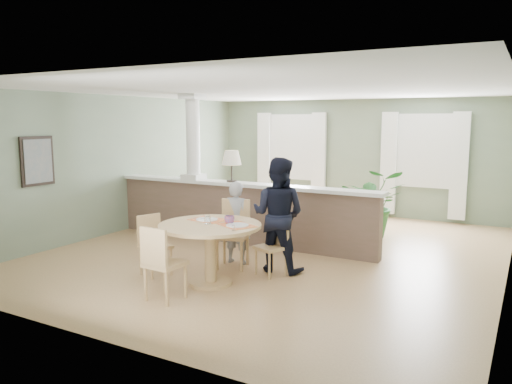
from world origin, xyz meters
The scene contains 12 objects.
ground centered at (0.00, 0.00, 0.00)m, with size 8.00×8.00×0.00m, color tan.
room_shell centered at (-0.03, 0.63, 1.81)m, with size 7.02×8.02×2.71m.
pony_wall centered at (-0.99, 0.20, 0.71)m, with size 5.32×0.38×2.70m.
sofa centered at (-0.69, 1.37, 0.43)m, with size 2.95×1.15×0.86m, color #825C47.
houseplant centered at (1.11, 1.78, 0.66)m, with size 1.19×1.03×1.32m, color #286227.
dining_table centered at (-0.03, -1.98, 0.67)m, with size 1.39×1.39×0.95m.
chair_far_boy centered at (-0.20, -1.11, 0.56)m, with size 0.57×0.57×1.02m.
chair_far_man centered at (0.52, -1.17, 0.46)m, with size 0.50×0.50×0.84m.
chair_near centered at (-0.19, -2.83, 0.52)m, with size 0.45×0.45×0.95m.
chair_side centered at (-1.03, -2.01, 0.48)m, with size 0.50×0.50×0.86m.
child_person centered at (-0.25, -0.95, 0.65)m, with size 0.47×0.31×1.30m, color gray.
man_person centered at (0.49, -0.99, 0.85)m, with size 0.82×0.64×1.69m, color black.
Camera 1 is at (3.70, -7.43, 2.23)m, focal length 35.00 mm.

